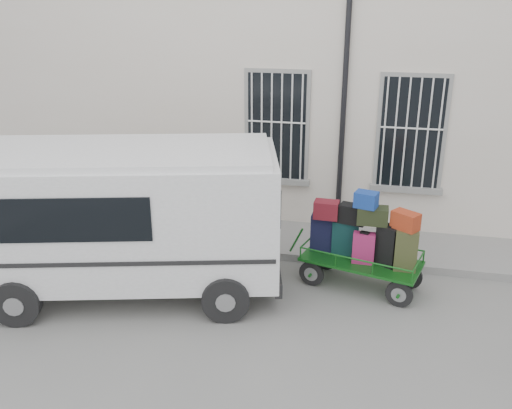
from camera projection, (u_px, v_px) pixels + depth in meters
The scene contains 5 objects.
ground at pixel (268, 295), 9.81m from camera, with size 80.00×80.00×0.00m, color slate.
building at pixel (311, 73), 13.75m from camera, with size 24.00×5.15×6.00m.
sidewalk at pixel (288, 239), 11.80m from camera, with size 24.00×1.70×0.15m, color gray.
luggage_cart at pixel (363, 241), 9.80m from camera, with size 2.42×1.43×1.79m.
van at pixel (127, 212), 9.48m from camera, with size 5.40×3.25×2.55m.
Camera 1 is at (1.55, -8.45, 5.00)m, focal length 40.00 mm.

